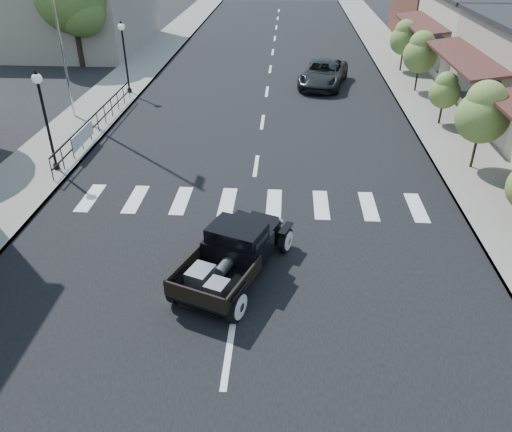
{
  "coord_description": "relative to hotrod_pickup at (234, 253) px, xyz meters",
  "views": [
    {
      "loc": [
        1.11,
        -10.88,
        8.3
      ],
      "look_at": [
        0.34,
        1.46,
        1.0
      ],
      "focal_mm": 35.0,
      "sensor_mm": 36.0,
      "label": 1
    }
  ],
  "objects": [
    {
      "name": "small_tree_e",
      "position": [
        8.45,
        21.84,
        0.87
      ],
      "size": [
        1.77,
        1.77,
        2.95
      ],
      "primitive_type": null,
      "color": "#5D7636",
      "rests_on": "sidewalk_right"
    },
    {
      "name": "railing",
      "position": [
        -7.15,
        10.09,
        -0.1
      ],
      "size": [
        0.08,
        10.0,
        1.0
      ],
      "primitive_type": null,
      "color": "black",
      "rests_on": "sidewalk_left"
    },
    {
      "name": "ground",
      "position": [
        0.15,
        0.09,
        -0.75
      ],
      "size": [
        120.0,
        120.0,
        0.0
      ],
      "primitive_type": "plane",
      "color": "black",
      "rests_on": "ground"
    },
    {
      "name": "small_tree_c",
      "position": [
        8.45,
        12.09,
        0.55
      ],
      "size": [
        1.39,
        1.39,
        2.31
      ],
      "primitive_type": null,
      "color": "#5D7636",
      "rests_on": "sidewalk_right"
    },
    {
      "name": "second_car",
      "position": [
        3.37,
        18.53,
        -0.06
      ],
      "size": [
        3.38,
        5.41,
        1.4
      ],
      "primitive_type": "imported",
      "rotation": [
        0.0,
        0.0,
        -0.22
      ],
      "color": "black",
      "rests_on": "ground"
    },
    {
      "name": "lamp_post_b",
      "position": [
        -7.45,
        6.09,
        1.27
      ],
      "size": [
        0.36,
        0.36,
        3.75
      ],
      "primitive_type": null,
      "color": "black",
      "rests_on": "sidewalk_left"
    },
    {
      "name": "banner",
      "position": [
        -7.07,
        8.09,
        -0.3
      ],
      "size": [
        0.04,
        2.2,
        0.6
      ],
      "primitive_type": null,
      "color": "silver",
      "rests_on": "sidewalk_left"
    },
    {
      "name": "low_building_left",
      "position": [
        -14.85,
        28.09,
        1.75
      ],
      "size": [
        10.0,
        12.0,
        5.0
      ],
      "primitive_type": "cube",
      "color": "gray",
      "rests_on": "ground"
    },
    {
      "name": "big_tree_far",
      "position": [
        -12.35,
        22.09,
        2.54
      ],
      "size": [
        4.48,
        4.48,
        6.58
      ],
      "primitive_type": null,
      "color": "#466129",
      "rests_on": "ground"
    },
    {
      "name": "small_tree_b",
      "position": [
        8.45,
        7.24,
        1.0
      ],
      "size": [
        1.93,
        1.93,
        3.21
      ],
      "primitive_type": null,
      "color": "#5D7636",
      "rests_on": "sidewalk_right"
    },
    {
      "name": "road_markings",
      "position": [
        0.15,
        10.09,
        -0.75
      ],
      "size": [
        12.0,
        60.0,
        0.06
      ],
      "primitive_type": null,
      "color": "silver",
      "rests_on": "ground"
    },
    {
      "name": "small_tree_d",
      "position": [
        8.45,
        17.41,
        0.94
      ],
      "size": [
        1.86,
        1.86,
        3.09
      ],
      "primitive_type": null,
      "color": "#5D7636",
      "rests_on": "sidewalk_right"
    },
    {
      "name": "hotrod_pickup",
      "position": [
        0.0,
        0.0,
        0.0
      ],
      "size": [
        3.47,
        4.79,
        1.51
      ],
      "primitive_type": null,
      "rotation": [
        0.0,
        0.0,
        -0.37
      ],
      "color": "black",
      "rests_on": "ground"
    },
    {
      "name": "sidewalk_left",
      "position": [
        -8.35,
        15.09,
        -0.68
      ],
      "size": [
        3.0,
        80.0,
        0.15
      ],
      "primitive_type": "cube",
      "color": "gray",
      "rests_on": "ground"
    },
    {
      "name": "lamp_post_c",
      "position": [
        -7.45,
        16.09,
        1.27
      ],
      "size": [
        0.36,
        0.36,
        3.75
      ],
      "primitive_type": null,
      "color": "black",
      "rests_on": "sidewalk_left"
    },
    {
      "name": "road",
      "position": [
        0.15,
        15.09,
        -0.74
      ],
      "size": [
        14.0,
        80.0,
        0.02
      ],
      "primitive_type": "cube",
      "color": "black",
      "rests_on": "ground"
    },
    {
      "name": "sidewalk_right",
      "position": [
        8.65,
        15.09,
        -0.68
      ],
      "size": [
        3.0,
        80.0,
        0.15
      ],
      "primitive_type": "cube",
      "color": "gray",
      "rests_on": "ground"
    }
  ]
}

